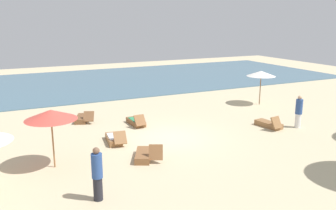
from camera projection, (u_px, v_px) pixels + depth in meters
ground_plane at (170, 138)px, 17.64m from camera, size 60.00×60.00×0.00m
ocean_water at (89, 83)px, 32.54m from camera, size 48.00×16.00×0.06m
umbrella_0 at (261, 74)px, 23.97m from camera, size 1.91×1.91×2.30m
umbrella_2 at (51, 115)px, 13.65m from camera, size 1.99×1.99×2.34m
lounger_0 at (144, 155)px, 14.94m from camera, size 1.24×1.72×0.75m
lounger_1 at (82, 118)px, 20.40m from camera, size 1.16×1.80×0.66m
lounger_2 at (269, 124)px, 19.28m from camera, size 0.82×1.70×0.74m
lounger_3 at (136, 122)px, 19.72m from camera, size 0.65×1.70×0.70m
lounger_4 at (114, 139)px, 16.92m from camera, size 0.81×1.76×0.68m
person_0 at (299, 112)px, 19.07m from camera, size 0.38×0.38×1.76m
person_1 at (97, 174)px, 11.40m from camera, size 0.48×0.48×1.80m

